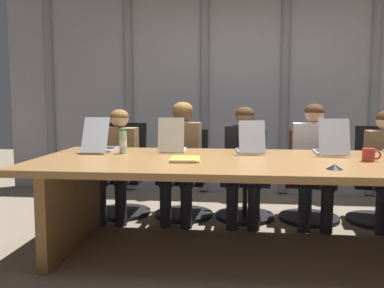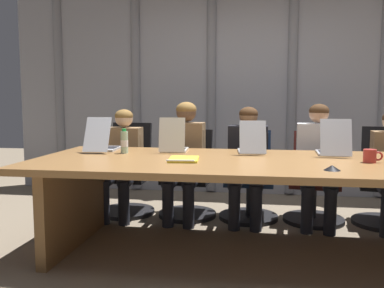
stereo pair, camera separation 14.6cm
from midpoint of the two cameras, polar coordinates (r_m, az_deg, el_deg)
The scene contains 19 objects.
ground_plane at distance 3.44m, azimuth 8.72°, elevation -14.62°, with size 12.66×12.66×0.00m, color #7F705B.
conference_table at distance 3.28m, azimuth 8.89°, elevation -4.88°, with size 3.34×1.37×0.75m.
curtain_backdrop at distance 5.44m, azimuth 9.07°, elevation 8.07°, with size 6.33×0.17×2.81m.
laptop_left_end at distance 3.84m, azimuth -10.91°, elevation -0.03°, with size 0.24×0.51×0.31m.
laptop_left_mid at distance 3.70m, azimuth -1.36°, elevation -0.15°, with size 0.25×0.40×0.31m.
laptop_center at distance 3.65m, azimuth 9.23°, elevation -0.37°, with size 0.25×0.42×0.29m.
laptop_right_mid at distance 3.69m, azimuth 19.75°, elevation -0.54°, with size 0.26×0.44×0.31m.
office_chair_left_end at distance 4.55m, azimuth -7.88°, elevation -4.89°, with size 0.60×0.60×0.96m.
office_chair_left_mid at distance 4.40m, azimuth 0.47°, elevation -5.45°, with size 0.60×0.60×0.89m.
office_chair_center at distance 4.36m, azimuth 8.72°, elevation -5.64°, with size 0.60×0.60×0.89m.
office_chair_right_mid at distance 4.41m, azimuth 17.25°, elevation -5.74°, with size 0.60×0.60×0.89m.
person_left_end at distance 4.35m, azimuth -8.58°, elevation -1.76°, with size 0.37×0.55×1.11m.
person_left_mid at distance 4.20m, azimuth -0.02°, elevation -1.26°, with size 0.39×0.56×1.19m.
person_center at distance 4.15m, azimuth 8.57°, elevation -1.90°, with size 0.41×0.55×1.14m.
person_right_mid at distance 4.21m, azimuth 17.78°, elevation -1.77°, with size 0.44×0.57×1.17m.
water_bottle_primary at distance 3.63m, azimuth -8.08°, elevation 0.25°, with size 0.07×0.07×0.21m.
coffee_mug_near at distance 3.36m, azimuth 24.30°, elevation -1.50°, with size 0.14×0.09×0.10m.
conference_mic_left_side at distance 2.91m, azimuth 19.94°, elevation -3.07°, with size 0.11×0.11×0.04m, color black.
spiral_notepad at distance 3.18m, azimuth 0.17°, elevation -2.11°, with size 0.25×0.32×0.03m.
Camera 2 is at (0.06, -3.21, 1.21)m, focal length 39.11 mm.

